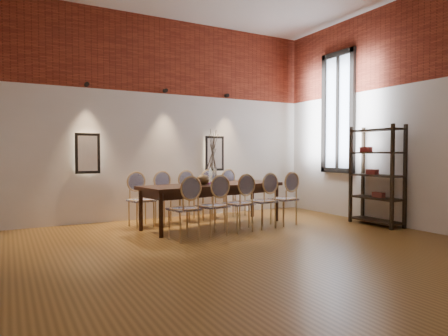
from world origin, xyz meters
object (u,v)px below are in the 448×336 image
chair_near_e (284,199)px  chair_far_d (214,195)px  chair_near_d (262,201)px  shelving_rack (377,175)px  chair_far_a (141,200)px  vase (213,176)px  bowl (203,180)px  chair_near_a (184,209)px  book (203,183)px  chair_far_e (234,193)px  chair_near_b (213,206)px  chair_near_c (239,203)px  chair_far_b (168,198)px  dining_table (213,205)px  chair_far_c (192,196)px

chair_near_e → chair_far_d: size_ratio=1.00×
chair_near_d → shelving_rack: bearing=-29.7°
chair_near_d → shelving_rack: shelving_rack is taller
chair_near_e → chair_far_a: 2.56m
vase → bowl: bearing=-159.5°
chair_near_a → chair_far_a: same height
book → shelving_rack: size_ratio=0.14×
bowl → chair_near_a: bearing=-131.6°
chair_far_a → chair_far_e: same height
chair_near_b → chair_near_e: bearing=0.0°
chair_near_e → bowl: 1.53m
chair_far_a → chair_far_d: size_ratio=1.00×
chair_near_c → chair_near_a: bearing=-180.0°
chair_near_a → chair_far_d: (1.35, 1.65, 0.00)m
chair_near_d → vase: size_ratio=3.13×
chair_far_e → vase: 1.36m
chair_near_c → bowl: bearing=111.6°
chair_far_b → chair_far_d: size_ratio=1.00×
chair_near_a → bowl: 1.10m
chair_near_a → chair_near_e: same height
chair_near_d → chair_far_b: same height
chair_near_c → vase: (-0.12, 0.70, 0.43)m
chair_near_d → chair_near_e: bearing=0.0°
vase → book: size_ratio=1.15×
chair_near_a → chair_far_e: size_ratio=1.00×
chair_far_d → vase: (-0.42, -0.79, 0.43)m
dining_table → bowl: 0.54m
vase → shelving_rack: bearing=-27.2°
chair_near_b → chair_far_b: bearing=90.0°
chair_near_e → chair_far_a: bearing=146.4°
dining_table → chair_far_d: chair_far_d is taller
dining_table → shelving_rack: (2.63, -1.36, 0.53)m
chair_near_e → bowl: (-1.41, 0.44, 0.37)m
chair_near_a → chair_near_b: 0.53m
chair_near_a → chair_near_d: same height
chair_far_c → chair_far_a: bearing=-0.0°
chair_near_c → vase: bearing=90.9°
chair_near_a → chair_far_a: (-0.23, 1.40, 0.00)m
vase → bowl: 0.26m
chair_near_d → book: chair_near_d is taller
chair_near_c → book: chair_near_c is taller
chair_near_b → book: size_ratio=3.62×
chair_near_a → chair_near_b: size_ratio=1.00×
chair_near_e → vase: bearing=146.7°
chair_near_a → vase: bearing=33.9°
bowl → shelving_rack: 3.14m
bowl → book: bearing=65.1°
bowl → chair_near_b: bearing=-103.3°
chair_near_d → bowl: bearing=140.3°
bowl → book: (0.07, 0.16, -0.07)m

